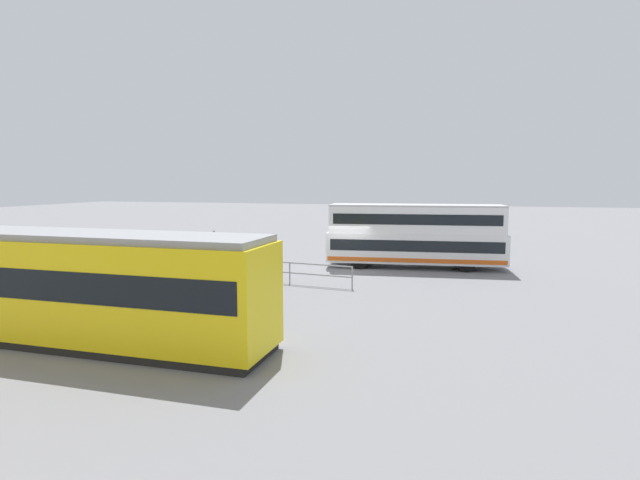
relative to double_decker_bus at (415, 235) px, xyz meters
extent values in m
plane|color=slate|center=(3.68, 1.79, -1.90)|extent=(160.00, 160.00, 0.00)
cube|color=white|center=(-0.01, 0.00, -0.69)|extent=(10.41, 3.55, 1.72)
cube|color=white|center=(-0.01, 0.00, 0.94)|extent=(10.10, 3.42, 1.54)
cube|color=black|center=(-0.01, 0.00, -0.48)|extent=(9.91, 3.53, 0.64)
cube|color=black|center=(-0.01, 0.00, 1.02)|extent=(9.59, 3.40, 0.60)
cube|color=#D85919|center=(-0.01, 0.00, -1.30)|extent=(10.22, 3.57, 0.24)
cube|color=#B2B2B7|center=(-0.01, 0.00, 1.76)|extent=(10.10, 3.42, 0.10)
cylinder|color=black|center=(3.14, 0.30, -1.40)|extent=(1.24, 2.62, 1.00)
cylinder|color=black|center=(-2.80, -0.27, -1.40)|extent=(1.24, 2.62, 1.00)
cube|color=yellow|center=(9.29, 17.04, -0.12)|extent=(13.42, 2.84, 3.06)
cube|color=black|center=(9.29, 17.04, 0.19)|extent=(12.89, 2.86, 0.90)
cube|color=gray|center=(9.29, 17.04, 1.51)|extent=(13.15, 2.63, 0.20)
cube|color=black|center=(9.29, 17.04, -1.77)|extent=(13.15, 2.70, 0.25)
cylinder|color=black|center=(7.87, 7.31, -1.47)|extent=(0.14, 0.14, 0.86)
cylinder|color=black|center=(8.03, 7.16, -1.47)|extent=(0.14, 0.14, 0.86)
cylinder|color=black|center=(7.95, 7.23, -0.71)|extent=(0.45, 0.45, 0.66)
sphere|color=#8C6647|center=(7.95, 7.23, -0.26)|extent=(0.23, 0.23, 0.23)
cylinder|color=#33384C|center=(5.52, 11.66, -1.50)|extent=(0.14, 0.14, 0.79)
cylinder|color=#33384C|center=(5.40, 11.84, -1.50)|extent=(0.14, 0.14, 0.79)
cylinder|color=navy|center=(5.46, 11.75, -0.81)|extent=(0.45, 0.45, 0.61)
sphere|color=#8C6647|center=(5.46, 11.75, -0.40)|extent=(0.21, 0.21, 0.21)
cube|color=gray|center=(5.56, 6.51, -0.85)|extent=(6.50, 0.86, 0.06)
cube|color=gray|center=(5.56, 6.51, -1.35)|extent=(6.50, 0.86, 0.06)
cylinder|color=gray|center=(2.31, 6.92, -1.37)|extent=(0.07, 0.07, 1.05)
cylinder|color=gray|center=(5.56, 6.51, -1.37)|extent=(0.07, 0.07, 1.05)
cylinder|color=gray|center=(8.81, 6.11, -1.37)|extent=(0.07, 0.07, 1.05)
cylinder|color=slate|center=(9.70, 6.41, -0.63)|extent=(0.10, 0.10, 2.53)
cube|color=white|center=(9.71, 6.45, 0.20)|extent=(1.27, 0.34, 0.66)
camera|label=1|loc=(-2.49, 30.08, 3.18)|focal=28.57mm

